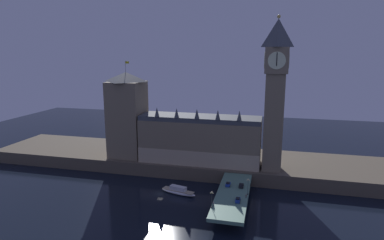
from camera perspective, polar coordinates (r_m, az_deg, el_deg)
name	(u,v)px	position (r m, az deg, el deg)	size (l,w,h in m)	color
ground_plane	(160,194)	(151.08, -5.75, -12.92)	(400.00, 400.00, 0.00)	black
embankment	(182,160)	(184.44, -1.72, -7.10)	(220.00, 42.00, 6.83)	brown
parliament_hall	(200,139)	(167.66, 1.40, -3.42)	(62.41, 17.18, 29.49)	#7F7056
clock_tower	(275,91)	(156.20, 14.54, 4.99)	(11.00, 11.11, 73.16)	#7F7056
victoria_tower	(127,114)	(179.74, -11.42, 0.98)	(18.27, 18.27, 52.39)	#7F7056
bridge	(232,197)	(137.92, 7.21, -13.49)	(13.05, 46.00, 6.10)	slate
car_northbound_lead	(228,184)	(143.76, 6.42, -11.28)	(2.03, 3.85, 1.55)	navy
car_southbound_lead	(238,200)	(130.11, 8.15, -13.88)	(1.86, 3.99, 1.55)	navy
car_southbound_trail	(241,186)	(143.22, 8.74, -11.44)	(2.04, 3.85, 1.54)	black
pedestrian_near_rail	(213,204)	(125.52, 3.82, -14.67)	(0.38, 0.38, 1.78)	black
pedestrian_mid_walk	(246,196)	(133.59, 9.59, -13.18)	(0.38, 0.38, 1.57)	black
street_lamp_near	(212,198)	(122.96, 3.54, -13.61)	(1.34, 0.60, 6.58)	#2D3333
street_lamp_mid	(248,185)	(134.97, 9.92, -11.28)	(1.34, 0.60, 6.97)	#2D3333
boat_upstream	(178,191)	(149.75, -2.46, -12.52)	(17.70, 7.82, 3.75)	white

